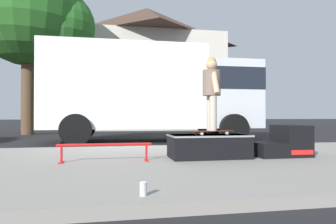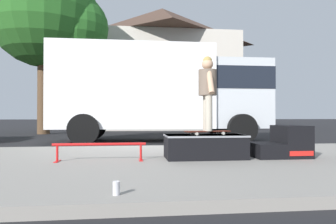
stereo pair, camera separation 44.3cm
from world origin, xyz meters
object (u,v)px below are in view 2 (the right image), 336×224
at_px(skateboard, 208,132).
at_px(street_tree_main, 51,18).
at_px(box_truck, 162,90).
at_px(grind_rail, 100,147).
at_px(soda_can_b, 116,188).
at_px(skater_kid, 208,87).
at_px(kicker_ramp, 283,144).
at_px(skate_box, 205,146).

xyz_separation_m(skateboard, street_tree_main, (-5.03, 9.95, 4.87)).
distance_m(skateboard, street_tree_main, 12.17).
bearing_deg(box_truck, grind_rail, -106.27).
xyz_separation_m(grind_rail, soda_can_b, (0.36, -2.21, -0.15)).
relative_size(skater_kid, soda_can_b, 10.01).
relative_size(kicker_ramp, skater_kid, 0.75).
height_order(soda_can_b, street_tree_main, street_tree_main).
xyz_separation_m(kicker_ramp, street_tree_main, (-6.40, 9.91, 5.09)).
xyz_separation_m(kicker_ramp, skateboard, (-1.37, -0.04, 0.23)).
distance_m(grind_rail, skateboard, 1.80).
bearing_deg(skateboard, skate_box, 134.14).
distance_m(skate_box, street_tree_main, 12.22).
bearing_deg(skateboard, soda_can_b, -121.83).
bearing_deg(soda_can_b, box_truck, 81.14).
height_order(kicker_ramp, soda_can_b, kicker_ramp).
bearing_deg(skateboard, street_tree_main, 116.83).
distance_m(skater_kid, soda_can_b, 2.93).
relative_size(skate_box, kicker_ramp, 1.43).
bearing_deg(skateboard, box_truck, 92.91).
bearing_deg(skateboard, grind_rail, -177.57).
bearing_deg(street_tree_main, skateboard, -63.17).
xyz_separation_m(skateboard, skater_kid, (0.00, -0.00, 0.75)).
relative_size(skateboard, soda_can_b, 6.39).
distance_m(skate_box, kicker_ramp, 1.40).
bearing_deg(street_tree_main, skater_kid, -63.17).
xyz_separation_m(skate_box, street_tree_main, (-4.99, 9.91, 5.11)).
bearing_deg(box_truck, kicker_ramp, -72.31).
bearing_deg(kicker_ramp, skate_box, 179.99).
relative_size(skater_kid, street_tree_main, 0.16).
bearing_deg(skate_box, soda_can_b, -120.68).
relative_size(kicker_ramp, soda_can_b, 7.49).
relative_size(grind_rail, box_truck, 0.21).
distance_m(skateboard, skater_kid, 0.75).
distance_m(kicker_ramp, skater_kid, 1.68).
relative_size(kicker_ramp, box_truck, 0.14).
xyz_separation_m(skateboard, box_truck, (-0.26, 5.14, 1.13)).
distance_m(skateboard, soda_can_b, 2.72).
relative_size(grind_rail, soda_can_b, 11.67).
bearing_deg(box_truck, skate_box, -87.50).
height_order(skater_kid, soda_can_b, skater_kid).
distance_m(kicker_ramp, soda_can_b, 3.63).
height_order(kicker_ramp, box_truck, box_truck).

